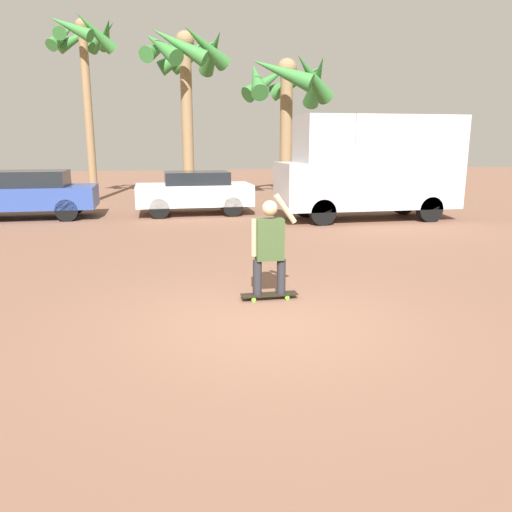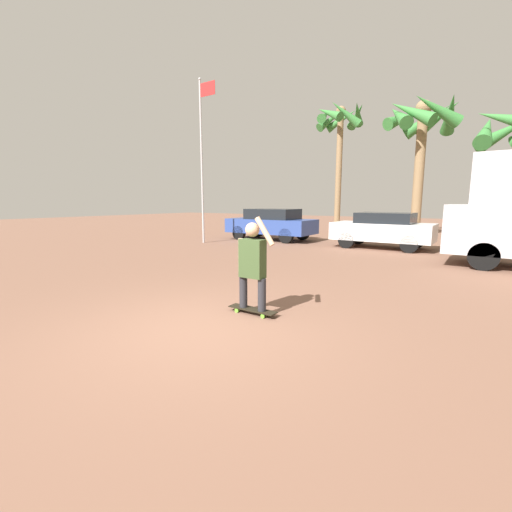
% 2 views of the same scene
% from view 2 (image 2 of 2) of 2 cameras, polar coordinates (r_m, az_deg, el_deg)
% --- Properties ---
extents(ground_plane, '(80.00, 80.00, 0.00)m').
position_cam_2_polar(ground_plane, '(5.39, -9.55, -12.01)').
color(ground_plane, brown).
extents(skateboard, '(0.90, 0.22, 0.09)m').
position_cam_2_polar(skateboard, '(6.00, -0.59, -8.94)').
color(skateboard, black).
rests_on(skateboard, ground_plane).
extents(person_skateboarder, '(0.72, 0.24, 1.60)m').
position_cam_2_polar(person_skateboarder, '(5.79, -0.61, -0.81)').
color(person_skateboarder, '#28282D').
rests_on(person_skateboarder, skateboard).
extents(parked_car_white, '(3.94, 1.86, 1.47)m').
position_cam_2_polar(parked_car_white, '(15.15, 20.39, 4.22)').
color(parked_car_white, black).
rests_on(parked_car_white, ground_plane).
extents(parked_car_blue, '(4.41, 1.92, 1.56)m').
position_cam_2_polar(parked_car_blue, '(17.32, 2.55, 5.45)').
color(parked_car_blue, black).
rests_on(parked_car_blue, ground_plane).
extents(palm_tree_center_background, '(4.06, 4.09, 7.37)m').
position_cam_2_polar(palm_tree_center_background, '(21.42, 26.03, 19.10)').
color(palm_tree_center_background, '#8E704C').
rests_on(palm_tree_center_background, ground_plane).
extents(palm_tree_far_left, '(2.99, 2.96, 7.44)m').
position_cam_2_polar(palm_tree_far_left, '(21.51, 13.85, 20.18)').
color(palm_tree_far_left, '#8E704C').
rests_on(palm_tree_far_left, ground_plane).
extents(flagpole, '(0.93, 0.12, 7.31)m').
position_cam_2_polar(flagpole, '(16.36, -8.91, 16.67)').
color(flagpole, '#B7B7BC').
rests_on(flagpole, ground_plane).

